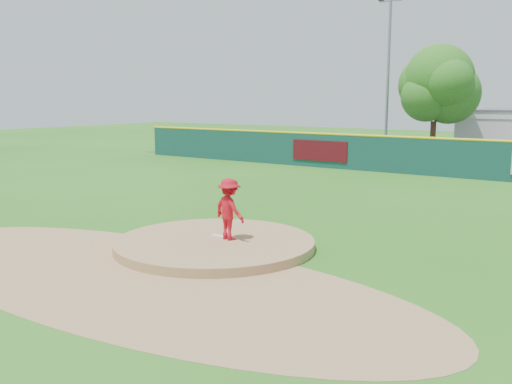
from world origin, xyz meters
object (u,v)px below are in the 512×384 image
Objects in this scene: playground_slide at (235,143)px; light_pole_left at (388,70)px; pitcher at (229,209)px; van at (385,153)px; deciduous_tree at (435,91)px.

light_pole_left is at bearing 22.39° from playground_slide.
pitcher reaches higher than van.
van is at bearing -116.29° from deciduous_tree.
van is at bearing -67.95° from light_pole_left.
pitcher is at bearing -84.62° from deciduous_tree.
light_pole_left reaches higher than van.
van is at bearing -5.98° from playground_slide.
deciduous_tree is at bearing 8.90° from playground_slide.
playground_slide is 12.33m from light_pole_left.
light_pole_left reaches higher than playground_slide.
van is 7.99m from light_pole_left.
light_pole_left is (10.28, 4.24, 5.33)m from playground_slide.
pitcher is 25.10m from deciduous_tree.
van is 12.60m from playground_slide.
deciduous_tree reaches higher than van.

